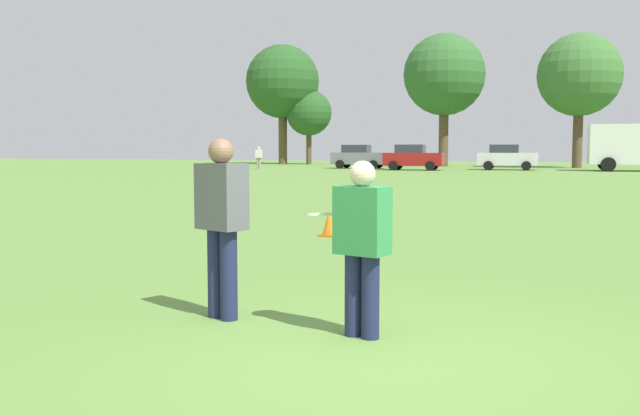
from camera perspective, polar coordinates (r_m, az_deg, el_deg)
name	(u,v)px	position (r m, az deg, el deg)	size (l,w,h in m)	color
ground_plane	(376,358)	(5.55, 4.49, -11.82)	(159.76, 159.76, 0.00)	#608C3D
player_thrower	(222,218)	(6.67, -7.82, -0.77)	(0.53, 0.43, 1.67)	#1E234C
player_defender	(362,239)	(5.97, 3.37, -2.48)	(0.49, 0.36, 1.48)	#1E234C
frisbee	(319,214)	(6.25, -0.11, -0.51)	(0.27, 0.27, 0.06)	white
traffic_cone	(329,223)	(12.89, 0.74, -1.24)	(0.32, 0.32, 0.48)	#D8590C
parked_car_near_left	(359,156)	(55.48, 3.10, 4.11)	(4.29, 2.39, 1.82)	slate
parked_car_mid_left	(413,157)	(51.70, 7.40, 4.03)	(4.29, 2.39, 1.82)	maroon
parked_car_center	(507,157)	(53.27, 14.63, 3.94)	(4.29, 2.39, 1.82)	silver
bystander_sideline_watcher	(259,156)	(53.40, -4.89, 4.10)	(0.49, 0.31, 1.68)	gray
tree_west_oak	(283,82)	(70.65, -2.99, 9.96)	(7.11, 7.11, 11.55)	brown
tree_west_maple	(309,113)	(69.84, -0.90, 7.55)	(4.42, 4.42, 7.18)	brown
tree_center_elm	(444,75)	(63.03, 9.85, 10.36)	(6.95, 6.95, 11.29)	brown
tree_east_birch	(579,75)	(60.76, 19.92, 9.89)	(6.51, 6.51, 10.58)	brown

